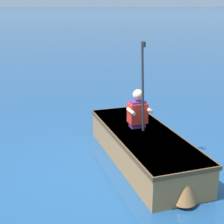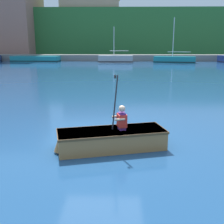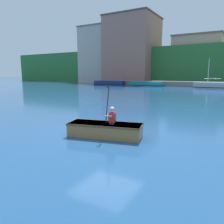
% 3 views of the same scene
% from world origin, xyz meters
% --- Properties ---
extents(ground_plane, '(300.00, 300.00, 0.00)m').
position_xyz_m(ground_plane, '(0.00, 0.00, 0.00)').
color(ground_plane, navy).
extents(shoreline_ridge, '(120.00, 20.00, 8.38)m').
position_xyz_m(shoreline_ridge, '(0.00, 51.56, 4.19)').
color(shoreline_ridge, '#2D6B33').
rests_on(shoreline_ridge, ground).
extents(waterfront_warehouse_left, '(8.88, 9.97, 14.57)m').
position_xyz_m(waterfront_warehouse_left, '(-29.50, 44.26, 7.30)').
color(waterfront_warehouse_left, '#B2A899').
rests_on(waterfront_warehouse_left, ground).
extents(waterfront_office_block_center, '(11.56, 11.26, 15.96)m').
position_xyz_m(waterfront_office_block_center, '(-19.51, 43.26, 7.99)').
color(waterfront_office_block_center, '#9E6B5B').
rests_on(waterfront_office_block_center, ground).
extents(waterfront_apartment_right, '(10.36, 8.23, 10.68)m').
position_xyz_m(waterfront_apartment_right, '(-4.67, 46.09, 5.35)').
color(waterfront_apartment_right, tan).
rests_on(waterfront_apartment_right, ground).
extents(marina_dock, '(46.65, 2.40, 0.90)m').
position_xyz_m(marina_dock, '(0.00, 34.99, 0.45)').
color(marina_dock, slate).
rests_on(marina_dock, ground).
extents(moored_boat_dock_west_end, '(6.88, 2.41, 0.81)m').
position_xyz_m(moored_boat_dock_west_end, '(-11.30, 32.49, 0.38)').
color(moored_boat_dock_west_end, '#197A84').
rests_on(moored_boat_dock_west_end, ground).
extents(moored_boat_dock_west_inner, '(6.44, 3.43, 0.88)m').
position_xyz_m(moored_boat_dock_west_inner, '(-19.35, 31.93, 0.41)').
color(moored_boat_dock_west_inner, navy).
rests_on(moored_boat_dock_west_inner, ground).
extents(moored_boat_dock_center_far, '(4.67, 1.59, 4.68)m').
position_xyz_m(moored_boat_dock_center_far, '(0.01, 30.96, 0.47)').
color(moored_boat_dock_center_far, '#9EA3A8').
rests_on(moored_boat_dock_center_far, ground).
extents(rowboat_foreground, '(2.90, 1.61, 0.50)m').
position_xyz_m(rowboat_foreground, '(0.29, -0.63, 0.28)').
color(rowboat_foreground, '#A3703D').
rests_on(rowboat_foreground, ground).
extents(person_paddler, '(0.40, 0.41, 1.40)m').
position_xyz_m(person_paddler, '(0.58, -0.56, 0.79)').
color(person_paddler, '#592672').
rests_on(person_paddler, rowboat_foreground).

